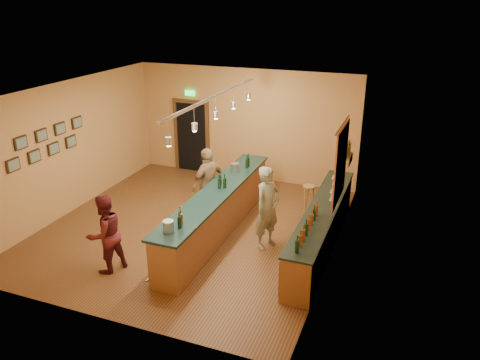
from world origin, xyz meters
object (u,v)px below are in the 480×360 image
at_px(customer_a, 105,234).
at_px(bar_stool, 309,191).
at_px(bartender, 268,208).
at_px(back_counter, 321,227).
at_px(customer_b, 208,183).
at_px(tasting_bar, 217,208).

distance_m(customer_a, bar_stool, 5.17).
relative_size(bartender, bar_stool, 2.88).
bearing_deg(back_counter, customer_b, 169.16).
bearing_deg(customer_a, customer_b, -174.62).
xyz_separation_m(customer_a, bar_stool, (3.02, 4.19, -0.31)).
bearing_deg(customer_a, bar_stool, 165.64).
xyz_separation_m(back_counter, customer_b, (-2.87, 0.55, 0.38)).
height_order(bartender, customer_a, bartender).
bearing_deg(bartender, bar_stool, 13.79).
relative_size(back_counter, bartender, 2.51).
bearing_deg(customer_b, tasting_bar, 58.28).
bearing_deg(bartender, customer_a, 151.74).
bearing_deg(tasting_bar, bar_stool, 50.69).
bearing_deg(customer_a, bartender, 149.00).
height_order(bartender, customer_b, bartender).
xyz_separation_m(tasting_bar, customer_a, (-1.39, -2.20, 0.19)).
distance_m(tasting_bar, customer_b, 0.95).
distance_m(back_counter, bar_stool, 1.94).
bearing_deg(back_counter, bartender, -161.71).
bearing_deg(customer_a, back_counter, 144.06).
bearing_deg(customer_b, customer_a, 5.35).
height_order(back_counter, tasting_bar, tasting_bar).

